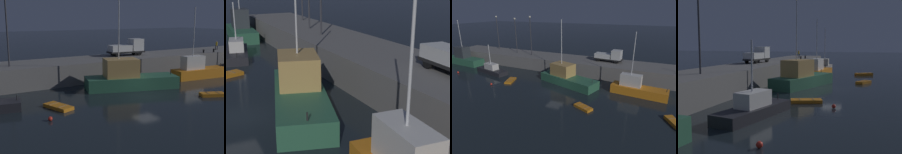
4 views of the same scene
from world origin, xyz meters
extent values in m
plane|color=black|center=(0.00, 0.00, 0.00)|extent=(320.00, 320.00, 0.00)
cube|color=slate|center=(0.00, 12.45, 1.38)|extent=(70.07, 7.41, 2.76)
cube|color=#232328|center=(-17.02, 3.34, 0.44)|extent=(8.29, 3.84, 0.88)
cube|color=silver|center=(-17.09, 3.35, 1.50)|extent=(3.33, 2.14, 1.24)
cylinder|color=silver|center=(-17.23, 3.38, 4.16)|extent=(0.14, 0.14, 4.07)
cylinder|color=#262626|center=(-13.42, 2.60, 1.13)|extent=(0.10, 0.10, 0.50)
cube|color=orange|center=(13.01, 4.47, 0.68)|extent=(8.83, 3.22, 1.37)
cube|color=silver|center=(11.64, 4.60, 2.31)|extent=(3.38, 1.79, 1.89)
cylinder|color=silver|center=(11.58, 4.60, 6.63)|extent=(0.14, 0.14, 6.75)
cylinder|color=#262626|center=(16.97, 4.13, 1.62)|extent=(0.10, 0.10, 0.50)
cube|color=#2D6647|center=(-29.02, 6.38, 0.79)|extent=(11.01, 3.99, 1.58)
cube|color=#33383D|center=(-29.54, 6.41, 2.94)|extent=(3.60, 2.47, 2.72)
cylinder|color=silver|center=(-29.23, 6.39, 7.52)|extent=(0.14, 0.14, 6.45)
cylinder|color=#262626|center=(-33.98, 6.73, 1.83)|extent=(0.10, 0.10, 0.50)
cube|color=#2D6647|center=(0.80, 4.08, 0.76)|extent=(11.74, 6.48, 1.51)
cube|color=tan|center=(-0.50, 4.47, 2.61)|extent=(4.61, 3.80, 2.20)
cylinder|color=silver|center=(-0.79, 4.56, 7.61)|extent=(0.14, 0.14, 7.78)
cylinder|color=#262626|center=(5.75, 2.60, 1.76)|extent=(0.10, 0.10, 0.50)
cube|color=orange|center=(17.85, -2.87, 0.22)|extent=(2.51, 3.31, 0.44)
cube|color=olive|center=(17.51, -2.26, 0.46)|extent=(0.89, 0.55, 0.04)
cube|color=orange|center=(-9.95, 0.83, 0.16)|extent=(2.25, 3.35, 0.33)
cube|color=olive|center=(-9.73, 0.19, 0.35)|extent=(1.14, 0.46, 0.04)
cube|color=olive|center=(-10.17, 1.48, 0.35)|extent=(1.14, 0.46, 0.04)
cube|color=orange|center=(6.43, -3.62, 0.19)|extent=(2.93, 2.18, 0.37)
cube|color=olive|center=(6.97, -3.87, 0.39)|extent=(0.51, 0.98, 0.04)
cube|color=olive|center=(5.89, -3.37, 0.39)|extent=(0.51, 0.98, 0.04)
sphere|color=red|center=(-11.84, -2.24, 0.19)|extent=(0.38, 0.38, 0.38)
sphere|color=red|center=(-23.57, 0.05, 0.20)|extent=(0.41, 0.41, 0.41)
cylinder|color=#38383D|center=(-24.50, 14.29, 6.95)|extent=(0.20, 0.20, 8.39)
sphere|color=#F9EFCC|center=(-24.50, 14.29, 11.32)|extent=(0.44, 0.44, 0.44)
cylinder|color=#38383D|center=(-16.80, 12.15, 6.80)|extent=(0.20, 0.20, 8.09)
sphere|color=#F9EFCC|center=(-16.80, 12.15, 11.03)|extent=(0.44, 0.44, 0.44)
cylinder|color=#38383D|center=(-12.06, 11.57, 7.06)|extent=(0.20, 0.20, 8.60)
sphere|color=#F9EFCC|center=(-12.06, 11.57, 11.53)|extent=(0.44, 0.44, 0.44)
cylinder|color=black|center=(7.82, 13.77, 3.21)|extent=(0.92, 0.35, 0.90)
cylinder|color=black|center=(7.69, 12.15, 3.21)|extent=(0.92, 0.35, 0.90)
cylinder|color=black|center=(4.12, 14.08, 3.21)|extent=(0.92, 0.35, 0.90)
cylinder|color=black|center=(3.98, 12.46, 3.21)|extent=(0.92, 0.35, 0.90)
cube|color=black|center=(5.90, 13.11, 3.33)|extent=(5.95, 2.42, 0.25)
cube|color=silver|center=(7.64, 12.97, 4.38)|extent=(2.01, 2.09, 1.85)
cube|color=silver|center=(4.86, 13.20, 3.93)|extent=(3.52, 2.21, 0.95)
camera|label=1|loc=(-19.69, -25.72, 8.67)|focal=48.13mm
camera|label=2|loc=(21.40, -3.60, 9.09)|focal=54.14mm
camera|label=3|loc=(14.19, -26.79, 13.14)|focal=31.22mm
camera|label=4|loc=(-38.83, -6.60, 5.93)|focal=48.53mm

